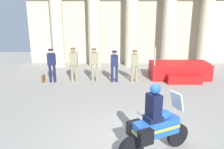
{
  "coord_description": "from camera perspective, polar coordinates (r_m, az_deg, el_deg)",
  "views": [
    {
      "loc": [
        -0.43,
        -5.64,
        3.6
      ],
      "look_at": [
        -0.43,
        2.57,
        1.25
      ],
      "focal_mm": 36.92,
      "sensor_mm": 36.0,
      "label": 1
    }
  ],
  "objects": [
    {
      "name": "reviewing_stand",
      "position": [
        12.8,
        16.41,
        0.86
      ],
      "size": [
        3.07,
        1.93,
        1.75
      ],
      "color": "#B71414",
      "rests_on": "ground_plane"
    },
    {
      "name": "officer_in_row_4",
      "position": [
        11.62,
        5.63,
        2.76
      ],
      "size": [
        0.39,
        0.24,
        1.63
      ],
      "rotation": [
        0.0,
        0.0,
        3.11
      ],
      "color": "#847A5B",
      "rests_on": "ground_plane"
    },
    {
      "name": "motorcycle_with_rider",
      "position": [
        5.97,
        10.44,
        -12.35
      ],
      "size": [
        1.93,
        1.12,
        1.9
      ],
      "rotation": [
        0.0,
        0.0,
        0.45
      ],
      "color": "black",
      "rests_on": "ground_plane"
    },
    {
      "name": "officer_in_row_0",
      "position": [
        11.87,
        -14.7,
        2.8
      ],
      "size": [
        0.39,
        0.24,
        1.7
      ],
      "rotation": [
        0.0,
        0.0,
        3.11
      ],
      "color": "#141938",
      "rests_on": "ground_plane"
    },
    {
      "name": "officer_in_row_2",
      "position": [
        11.63,
        -4.34,
        3.07
      ],
      "size": [
        0.39,
        0.24,
        1.72
      ],
      "rotation": [
        0.0,
        0.0,
        3.11
      ],
      "color": "#847A5B",
      "rests_on": "ground_plane"
    },
    {
      "name": "officer_in_row_3",
      "position": [
        11.54,
        0.63,
        2.66
      ],
      "size": [
        0.39,
        0.24,
        1.6
      ],
      "rotation": [
        0.0,
        0.0,
        3.11
      ],
      "color": "#191E42",
      "rests_on": "ground_plane"
    },
    {
      "name": "briefcase_on_ground",
      "position": [
        12.24,
        -16.61,
        -0.95
      ],
      "size": [
        0.1,
        0.32,
        0.36
      ],
      "primitive_type": "cube",
      "color": "brown",
      "rests_on": "ground_plane"
    },
    {
      "name": "ground_plane",
      "position": [
        6.7,
        3.86,
        -16.55
      ],
      "size": [
        28.0,
        28.0,
        0.0
      ],
      "primitive_type": "plane",
      "color": "gray"
    },
    {
      "name": "colonnade_backdrop",
      "position": [
        15.21,
        4.78,
        14.08
      ],
      "size": [
        13.51,
        1.64,
        5.75
      ],
      "color": "#B6AB91",
      "rests_on": "ground_plane"
    },
    {
      "name": "officer_in_row_1",
      "position": [
        11.69,
        -9.45,
        3.06
      ],
      "size": [
        0.39,
        0.24,
        1.75
      ],
      "rotation": [
        0.0,
        0.0,
        3.11
      ],
      "color": "#847A5B",
      "rests_on": "ground_plane"
    }
  ]
}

